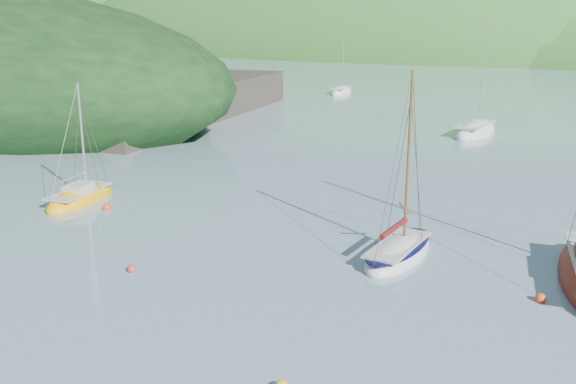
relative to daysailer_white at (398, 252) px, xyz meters
The scene contains 7 objects.
ground 9.85m from the daysailer_white, 114.25° to the right, with size 700.00×700.00×0.00m, color #7791A5.
shoreline_hills 164.02m from the daysailer_white, 94.79° to the left, with size 690.00×135.00×56.00m.
daysailer_white is the anchor object (origin of this frame).
sailboat_yellow 18.58m from the daysailer_white, behind, with size 3.24×5.76×7.21m.
distant_sloop_a 31.72m from the daysailer_white, 98.36° to the left, with size 3.08×7.85×11.03m.
distant_sloop_c 59.59m from the daysailer_white, 117.73° to the left, with size 3.31×6.68×9.11m.
mooring_buoys 7.27m from the daysailer_white, 130.72° to the right, with size 22.72×10.64×0.44m.
Camera 1 is at (12.92, -16.10, 10.23)m, focal length 40.00 mm.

